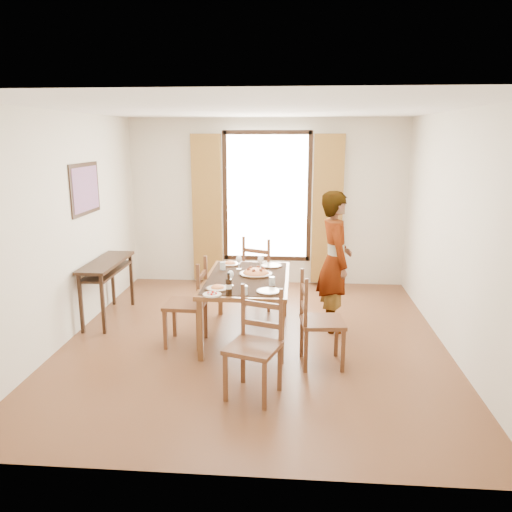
# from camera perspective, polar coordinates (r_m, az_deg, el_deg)

# --- Properties ---
(ground) EXTENTS (5.00, 5.00, 0.00)m
(ground) POSITION_cam_1_polar(r_m,az_deg,el_deg) (6.14, -0.15, -9.56)
(ground) COLOR #4F3118
(ground) RESTS_ON ground
(room_shell) EXTENTS (4.60, 5.10, 2.74)m
(room_shell) POSITION_cam_1_polar(r_m,az_deg,el_deg) (5.84, -0.10, 5.00)
(room_shell) COLOR beige
(room_shell) RESTS_ON ground
(console_table) EXTENTS (0.38, 1.20, 0.80)m
(console_table) POSITION_cam_1_polar(r_m,az_deg,el_deg) (6.93, -16.71, -1.47)
(console_table) COLOR black
(console_table) RESTS_ON ground
(dining_table) EXTENTS (1.00, 1.59, 0.76)m
(dining_table) POSITION_cam_1_polar(r_m,az_deg,el_deg) (6.04, -1.03, -3.03)
(dining_table) COLOR brown
(dining_table) RESTS_ON ground
(chair_west) EXTENTS (0.47, 0.47, 1.03)m
(chair_west) POSITION_cam_1_polar(r_m,az_deg,el_deg) (5.93, -7.71, -5.59)
(chair_west) COLOR brown
(chair_west) RESTS_ON ground
(chair_north) EXTENTS (0.61, 0.61, 1.04)m
(chair_north) POSITION_cam_1_polar(r_m,az_deg,el_deg) (7.16, 0.65, -2.06)
(chair_north) COLOR brown
(chair_north) RESTS_ON ground
(chair_south) EXTENTS (0.58, 0.58, 1.03)m
(chair_south) POSITION_cam_1_polar(r_m,az_deg,el_deg) (4.77, -0.15, -10.37)
(chair_south) COLOR brown
(chair_south) RESTS_ON ground
(chair_east) EXTENTS (0.49, 0.49, 1.02)m
(chair_east) POSITION_cam_1_polar(r_m,az_deg,el_deg) (5.40, 7.19, -7.57)
(chair_east) COLOR brown
(chair_east) RESTS_ON ground
(man) EXTENTS (0.77, 0.62, 1.77)m
(man) POSITION_cam_1_polar(r_m,az_deg,el_deg) (6.32, 8.99, -0.61)
(man) COLOR gray
(man) RESTS_ON ground
(plate_sw) EXTENTS (0.27, 0.27, 0.05)m
(plate_sw) POSITION_cam_1_polar(r_m,az_deg,el_deg) (5.55, -4.41, -3.55)
(plate_sw) COLOR silver
(plate_sw) RESTS_ON dining_table
(plate_se) EXTENTS (0.27, 0.27, 0.05)m
(plate_se) POSITION_cam_1_polar(r_m,az_deg,el_deg) (5.44, 1.48, -3.87)
(plate_se) COLOR silver
(plate_se) RESTS_ON dining_table
(plate_nw) EXTENTS (0.27, 0.27, 0.05)m
(plate_nw) POSITION_cam_1_polar(r_m,az_deg,el_deg) (6.59, -2.98, -0.77)
(plate_nw) COLOR silver
(plate_nw) RESTS_ON dining_table
(plate_ne) EXTENTS (0.27, 0.27, 0.05)m
(plate_ne) POSITION_cam_1_polar(r_m,az_deg,el_deg) (6.50, 1.77, -0.96)
(plate_ne) COLOR silver
(plate_ne) RESTS_ON dining_table
(pasta_platter) EXTENTS (0.40, 0.40, 0.10)m
(pasta_platter) POSITION_cam_1_polar(r_m,az_deg,el_deg) (6.09, -0.02, -1.72)
(pasta_platter) COLOR #B93717
(pasta_platter) RESTS_ON dining_table
(caprese_plate) EXTENTS (0.20, 0.20, 0.04)m
(caprese_plate) POSITION_cam_1_polar(r_m,az_deg,el_deg) (5.35, -5.03, -4.29)
(caprese_plate) COLOR silver
(caprese_plate) RESTS_ON dining_table
(wine_glass_a) EXTENTS (0.08, 0.08, 0.18)m
(wine_glass_a) POSITION_cam_1_polar(r_m,az_deg,el_deg) (5.65, -2.92, -2.54)
(wine_glass_a) COLOR white
(wine_glass_a) RESTS_ON dining_table
(wine_glass_b) EXTENTS (0.08, 0.08, 0.18)m
(wine_glass_b) POSITION_cam_1_polar(r_m,az_deg,el_deg) (6.33, 0.52, -0.76)
(wine_glass_b) COLOR white
(wine_glass_b) RESTS_ON dining_table
(wine_glass_c) EXTENTS (0.08, 0.08, 0.18)m
(wine_glass_c) POSITION_cam_1_polar(r_m,az_deg,el_deg) (6.34, -1.97, -0.73)
(wine_glass_c) COLOR white
(wine_glass_c) RESTS_ON dining_table
(tumbler_a) EXTENTS (0.07, 0.07, 0.10)m
(tumbler_a) POSITION_cam_1_polar(r_m,az_deg,el_deg) (5.68, 1.83, -2.89)
(tumbler_a) COLOR silver
(tumbler_a) RESTS_ON dining_table
(tumbler_b) EXTENTS (0.07, 0.07, 0.10)m
(tumbler_b) POSITION_cam_1_polar(r_m,az_deg,el_deg) (6.34, -3.82, -1.14)
(tumbler_b) COLOR silver
(tumbler_b) RESTS_ON dining_table
(tumbler_c) EXTENTS (0.07, 0.07, 0.10)m
(tumbler_c) POSITION_cam_1_polar(r_m,az_deg,el_deg) (5.35, -1.35, -3.92)
(tumbler_c) COLOR silver
(tumbler_c) RESTS_ON dining_table
(wine_bottle) EXTENTS (0.07, 0.07, 0.25)m
(wine_bottle) POSITION_cam_1_polar(r_m,az_deg,el_deg) (5.31, -3.14, -3.23)
(wine_bottle) COLOR black
(wine_bottle) RESTS_ON dining_table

